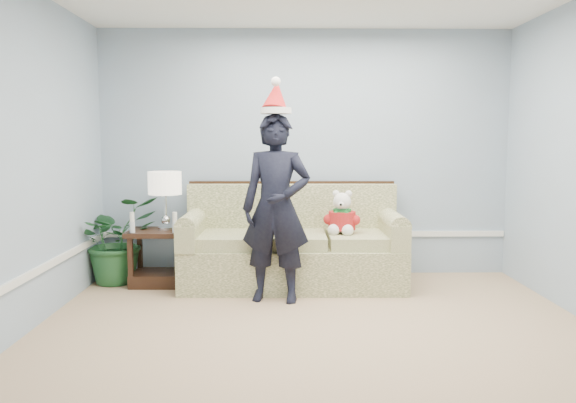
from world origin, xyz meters
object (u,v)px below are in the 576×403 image
(table_lamp, at_px, (165,186))
(houseplant, at_px, (117,239))
(teddy_bear, at_px, (342,218))
(sofa, at_px, (292,249))
(man, at_px, (276,208))
(side_table, at_px, (159,263))

(table_lamp, relative_size, houseplant, 0.66)
(teddy_bear, bearing_deg, sofa, 178.15)
(sofa, bearing_deg, man, -104.26)
(man, xyz_separation_m, teddy_bear, (0.67, 0.49, -0.16))
(table_lamp, bearing_deg, side_table, 179.83)
(sofa, height_order, houseplant, sofa)
(man, bearing_deg, side_table, 163.33)
(houseplant, distance_m, teddy_bear, 2.38)
(teddy_bear, bearing_deg, houseplant, -172.75)
(man, height_order, teddy_bear, man)
(side_table, distance_m, table_lamp, 0.82)
(sofa, distance_m, man, 0.81)
(teddy_bear, bearing_deg, man, -131.24)
(sofa, xyz_separation_m, table_lamp, (-1.31, -0.02, 0.66))
(man, bearing_deg, table_lamp, 161.71)
(houseplant, height_order, man, man)
(side_table, relative_size, man, 0.34)
(sofa, height_order, side_table, sofa)
(houseplant, relative_size, man, 0.52)
(table_lamp, height_order, man, man)
(side_table, relative_size, teddy_bear, 1.34)
(sofa, distance_m, side_table, 1.40)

